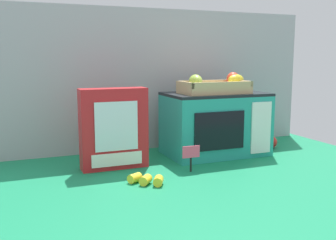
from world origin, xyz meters
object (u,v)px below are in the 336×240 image
object	(u,v)px
food_groups_crate	(216,86)
loose_toy_apple	(271,142)
toy_microwave	(215,124)
price_sign	(190,155)
loose_toy_banana	(146,180)
cookie_set_box	(114,129)

from	to	relation	value
food_groups_crate	loose_toy_apple	xyz separation A→B (m)	(0.31, 0.02, -0.28)
toy_microwave	price_sign	distance (m)	0.32
loose_toy_apple	food_groups_crate	bearing A→B (deg)	-176.71
toy_microwave	loose_toy_banana	bearing A→B (deg)	-145.65
toy_microwave	loose_toy_apple	distance (m)	0.32
toy_microwave	loose_toy_apple	size ratio (longest dim) A/B	7.48
toy_microwave	cookie_set_box	bearing A→B (deg)	-173.57
price_sign	loose_toy_apple	distance (m)	0.57
toy_microwave	food_groups_crate	distance (m)	0.17
cookie_set_box	loose_toy_banana	xyz separation A→B (m)	(0.05, -0.24, -0.14)
food_groups_crate	loose_toy_banana	xyz separation A→B (m)	(-0.42, -0.27, -0.29)
cookie_set_box	loose_toy_apple	world-z (taller)	cookie_set_box
toy_microwave	loose_toy_banana	xyz separation A→B (m)	(-0.42, -0.29, -0.12)
cookie_set_box	loose_toy_apple	xyz separation A→B (m)	(0.78, 0.05, -0.13)
price_sign	loose_toy_apple	size ratio (longest dim) A/B	1.71
loose_toy_banana	loose_toy_apple	size ratio (longest dim) A/B	1.98
cookie_set_box	loose_toy_apple	distance (m)	0.79
food_groups_crate	loose_toy_apple	size ratio (longest dim) A/B	5.31
toy_microwave	loose_toy_banana	size ratio (longest dim) A/B	3.77
toy_microwave	cookie_set_box	size ratio (longest dim) A/B	1.40
cookie_set_box	loose_toy_apple	size ratio (longest dim) A/B	5.33
loose_toy_apple	price_sign	bearing A→B (deg)	-157.87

